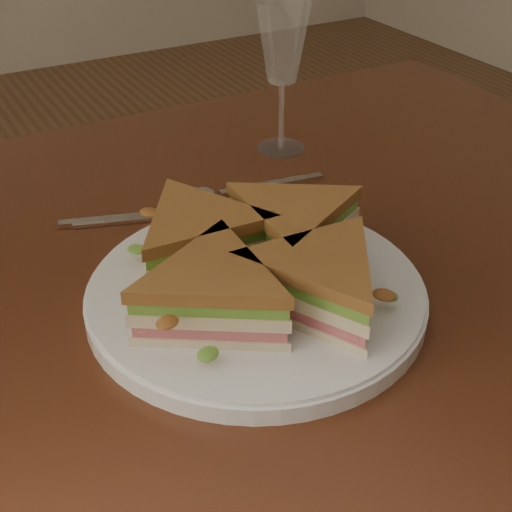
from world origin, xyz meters
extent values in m
cube|color=#35170C|center=(0.00, 0.00, 0.73)|extent=(1.20, 0.80, 0.04)
cylinder|color=black|center=(0.54, 0.34, 0.35)|extent=(0.06, 0.06, 0.71)
cylinder|color=white|center=(0.01, -0.08, 0.76)|extent=(0.31, 0.31, 0.02)
cube|color=silver|center=(0.14, 0.11, 0.75)|extent=(0.13, 0.03, 0.00)
ellipsoid|color=silver|center=(0.05, 0.12, 0.76)|extent=(0.05, 0.03, 0.01)
cube|color=silver|center=(0.00, 0.10, 0.75)|extent=(0.20, 0.08, 0.00)
cube|color=silver|center=(-0.09, 0.13, 0.75)|extent=(0.05, 0.03, 0.00)
cylinder|color=white|center=(0.20, 0.19, 0.75)|extent=(0.06, 0.06, 0.00)
cylinder|color=white|center=(0.20, 0.19, 0.80)|extent=(0.01, 0.01, 0.09)
cone|color=white|center=(0.20, 0.19, 0.89)|extent=(0.07, 0.07, 0.10)
camera|label=1|loc=(-0.25, -0.54, 1.14)|focal=50.00mm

